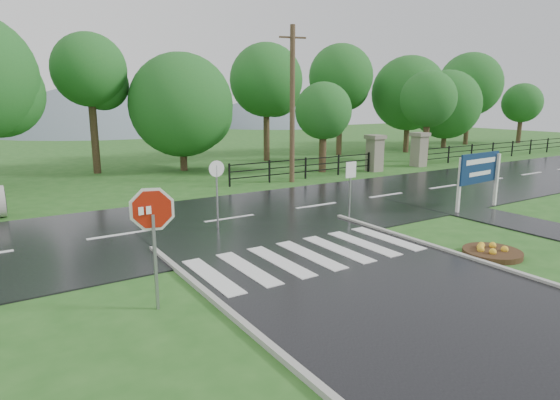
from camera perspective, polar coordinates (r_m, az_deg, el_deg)
ground at (r=10.03m, az=21.31°, el=-14.34°), size 120.00×120.00×0.00m
main_road at (r=17.40m, az=-6.14°, el=-2.38°), size 90.00×8.00×0.04m
walkway at (r=18.88m, az=26.90°, el=-2.49°), size 2.20×11.00×0.04m
crosswalk at (r=13.27m, az=3.64°, el=-6.68°), size 6.50×2.80×0.02m
pillar_west at (r=29.57m, az=11.48°, el=5.73°), size 1.00×1.00×2.24m
pillar_east at (r=32.47m, az=16.60°, el=6.01°), size 1.00×1.00×2.24m
fence_west at (r=26.27m, az=3.14°, el=4.18°), size 9.58×0.08×1.20m
fence_east at (r=41.21m, az=26.48°, el=5.82°), size 20.58×0.08×1.20m
hills at (r=73.69m, az=-22.88°, el=-4.54°), size 102.00×48.00×48.00m
treeline at (r=30.63m, az=-16.27°, el=3.47°), size 83.20×5.20×10.00m
stop_sign at (r=9.84m, az=-15.25°, el=-2.44°), size 1.18×0.40×2.78m
estate_billboard at (r=20.19m, az=23.16°, el=3.29°), size 2.62×0.27×2.30m
flower_bed at (r=14.62m, az=24.47°, el=-5.76°), size 1.61×1.61×0.32m
reg_sign_small at (r=17.19m, az=8.60°, el=2.56°), size 0.48×0.06×2.15m
reg_sign_round at (r=15.79m, az=-7.70°, el=1.62°), size 0.55×0.07×2.37m
utility_pole_east at (r=24.89m, az=1.51°, el=11.55°), size 1.40×0.47×8.07m
entrance_tree_left at (r=28.64m, az=5.31°, el=10.73°), size 3.41×3.41×5.41m
entrance_tree_right at (r=35.09m, az=17.64°, el=11.62°), size 3.91×3.91×6.37m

